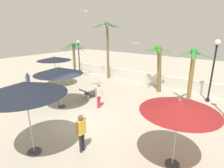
{
  "coord_description": "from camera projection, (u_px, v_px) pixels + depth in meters",
  "views": [
    {
      "loc": [
        7.06,
        -6.09,
        5.0
      ],
      "look_at": [
        0.0,
        3.17,
        1.4
      ],
      "focal_mm": 28.27,
      "sensor_mm": 36.0,
      "label": 1
    }
  ],
  "objects": [
    {
      "name": "lamp_post_2",
      "position": [
        214.0,
        63.0,
        12.04
      ],
      "size": [
        0.39,
        0.39,
        4.39
      ],
      "color": "black",
      "rests_on": "ground_plane"
    },
    {
      "name": "ground_plane",
      "position": [
        79.0,
        120.0,
        10.2
      ],
      "size": [
        56.0,
        56.0,
        0.0
      ],
      "primitive_type": "plane",
      "color": "#B2A893"
    },
    {
      "name": "patio_umbrella_3",
      "position": [
        25.0,
        88.0,
        6.64
      ],
      "size": [
        3.15,
        3.15,
        3.19
      ],
      "color": "#333338",
      "rests_on": "ground_plane"
    },
    {
      "name": "seagull_0",
      "position": [
        85.0,
        11.0,
        12.39
      ],
      "size": [
        0.55,
        1.01,
        0.16
      ],
      "color": "white"
    },
    {
      "name": "boundary_wall",
      "position": [
        149.0,
        78.0,
        16.92
      ],
      "size": [
        25.2,
        0.3,
        1.03
      ],
      "primitive_type": "cube",
      "color": "silver",
      "rests_on": "ground_plane"
    },
    {
      "name": "patio_umbrella_2",
      "position": [
        54.0,
        59.0,
        15.68
      ],
      "size": [
        3.0,
        3.0,
        2.75
      ],
      "color": "#333338",
      "rests_on": "ground_plane"
    },
    {
      "name": "palm_tree_2",
      "position": [
        192.0,
        70.0,
        11.22
      ],
      "size": [
        2.25,
        2.5,
        3.93
      ],
      "color": "olive",
      "rests_on": "ground_plane"
    },
    {
      "name": "lamp_post_0",
      "position": [
        79.0,
        54.0,
        21.08
      ],
      "size": [
        0.34,
        0.34,
        3.79
      ],
      "color": "black",
      "rests_on": "ground_plane"
    },
    {
      "name": "guest_0",
      "position": [
        28.0,
        80.0,
        14.74
      ],
      "size": [
        0.42,
        0.42,
        1.59
      ],
      "color": "#3359B2",
      "rests_on": "ground_plane"
    },
    {
      "name": "guest_1",
      "position": [
        81.0,
        130.0,
        7.29
      ],
      "size": [
        0.25,
        0.56,
        1.71
      ],
      "color": "#26262D",
      "rests_on": "ground_plane"
    },
    {
      "name": "seagull_1",
      "position": [
        136.0,
        43.0,
        17.72
      ],
      "size": [
        1.07,
        0.68,
        0.15
      ],
      "color": "white"
    },
    {
      "name": "patio_umbrella_0",
      "position": [
        58.0,
        71.0,
        11.17
      ],
      "size": [
        3.09,
        3.09,
        2.78
      ],
      "color": "#333338",
      "rests_on": "ground_plane"
    },
    {
      "name": "palm_tree_3",
      "position": [
        107.0,
        42.0,
        17.91
      ],
      "size": [
        3.01,
        3.01,
        5.78
      ],
      "color": "brown",
      "rests_on": "ground_plane"
    },
    {
      "name": "guest_2",
      "position": [
        99.0,
        93.0,
        11.47
      ],
      "size": [
        0.28,
        0.56,
        1.71
      ],
      "color": "#D8333F",
      "rests_on": "ground_plane"
    },
    {
      "name": "patio_umbrella_1",
      "position": [
        179.0,
        106.0,
        6.07
      ],
      "size": [
        2.74,
        2.74,
        2.75
      ],
      "color": "#333338",
      "rests_on": "ground_plane"
    },
    {
      "name": "lounge_chair_0",
      "position": [
        91.0,
        92.0,
        13.54
      ],
      "size": [
        0.78,
        1.92,
        0.83
      ],
      "color": "#B7B7BC",
      "rests_on": "ground_plane"
    },
    {
      "name": "palm_tree_1",
      "position": [
        159.0,
        62.0,
        14.29
      ],
      "size": [
        2.01,
        2.06,
        3.85
      ],
      "color": "brown",
      "rests_on": "ground_plane"
    },
    {
      "name": "palm_tree_0",
      "position": [
        74.0,
        55.0,
        18.86
      ],
      "size": [
        2.87,
        2.84,
        3.73
      ],
      "color": "brown",
      "rests_on": "ground_plane"
    }
  ]
}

